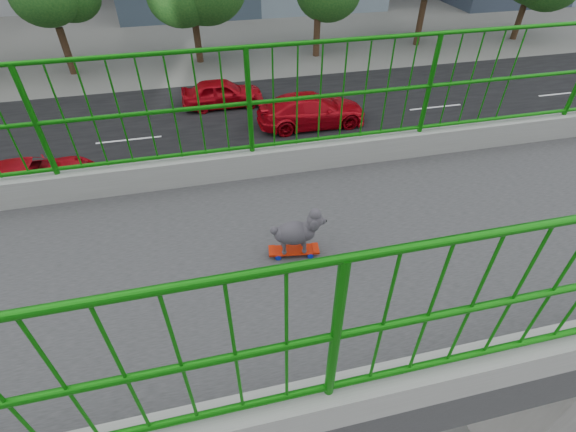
% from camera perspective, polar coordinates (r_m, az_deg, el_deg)
% --- Properties ---
extents(road, '(18.00, 90.00, 0.02)m').
position_cam_1_polar(road, '(18.56, -21.92, 5.41)').
color(road, black).
rests_on(road, ground).
extents(skateboard, '(0.19, 0.46, 0.06)m').
position_cam_1_polar(skateboard, '(3.65, 0.81, -4.85)').
color(skateboard, red).
rests_on(skateboard, footbridge).
extents(poodle, '(0.24, 0.48, 0.40)m').
position_cam_1_polar(poodle, '(3.50, 1.27, -2.12)').
color(poodle, '#302D32').
rests_on(poodle, skateboard).
extents(car_0, '(1.62, 4.02, 1.37)m').
position_cam_1_polar(car_0, '(12.80, -24.78, -9.35)').
color(car_0, black).
rests_on(car_0, ground).
extents(car_2, '(2.30, 4.98, 1.38)m').
position_cam_1_polar(car_2, '(18.62, -32.31, 4.43)').
color(car_2, '#AE0611').
rests_on(car_2, ground).
extents(car_3, '(2.20, 5.40, 1.57)m').
position_cam_1_polar(car_3, '(20.84, 3.33, 14.56)').
color(car_3, '#AE0611').
rests_on(car_3, ground).
extents(car_4, '(1.73, 4.29, 1.46)m').
position_cam_1_polar(car_4, '(23.11, -9.19, 16.60)').
color(car_4, '#AE0611').
rests_on(car_4, ground).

